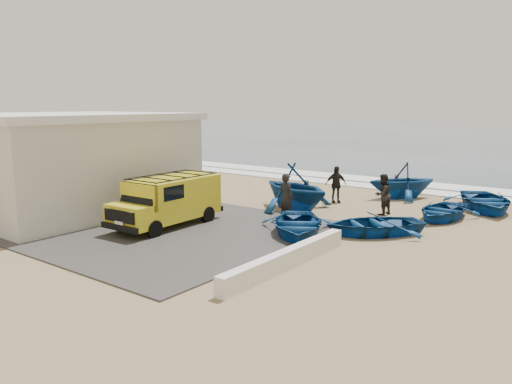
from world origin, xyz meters
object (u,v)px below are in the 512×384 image
Objects in this scene: parapet at (287,259)px; fisherman_back at (336,184)px; boat_near_right at (373,224)px; boat_mid_right at (442,211)px; building at (68,162)px; van at (169,199)px; boat_far_left at (402,180)px; boat_mid_left at (295,187)px; fisherman_front at (286,197)px; fisherman_middle at (382,194)px; boat_near_left at (297,224)px; boat_far_right at (485,201)px.

fisherman_back is at bearing 110.42° from parapet.
boat_near_right reaches higher than boat_mid_right.
building reaches higher than van.
boat_mid_right is 0.99× the size of boat_far_left.
fisherman_front is (0.82, -1.94, -0.09)m from boat_mid_left.
boat_far_left is 1.95× the size of fisherman_back.
boat_mid_right is at bearing -49.94° from fisherman_back.
fisherman_middle is at bearing -117.33° from fisherman_front.
fisherman_back is (-0.14, 4.52, -0.08)m from fisherman_front.
building is 12.68m from parapet.
boat_mid_left is at bearing -54.81° from fisherman_front.
fisherman_back is at bearing -97.11° from fisherman_middle.
fisherman_back is (8.93, 8.59, -1.27)m from building.
parapet is 12.74m from boat_far_left.
fisherman_front is (-1.63, 1.74, 0.57)m from boat_near_left.
boat_near_right is 7.28m from boat_far_right.
parapet is 3.39× the size of fisherman_middle.
boat_mid_right is 4.75m from boat_far_left.
parapet is 3.37× the size of fisherman_back.
boat_near_left is 2.80m from boat_near_right.
fisherman_back is at bearing 72.87° from boat_near_left.
fisherman_back reaches higher than boat_near_left.
fisherman_back is (-3.57, 9.59, 0.61)m from parapet.
fisherman_middle is at bearing 94.69° from parapet.
fisherman_front is at bearing -138.31° from boat_mid_left.
boat_far_right is at bearing 32.00° from boat_far_left.
boat_near_right is at bearing 5.84° from boat_near_left.
van is 4.74m from fisherman_front.
fisherman_back is at bearing 176.13° from boat_mid_right.
fisherman_back is (-2.11, -3.05, -0.03)m from boat_far_left.
boat_near_left is at bearing -99.06° from boat_near_right.
boat_near_left is (4.67, 1.90, -0.67)m from van.
boat_near_left is at bearing -144.71° from boat_far_right.
building reaches higher than fisherman_back.
boat_far_left reaches higher than boat_mid_right.
boat_far_right is at bearing 47.23° from van.
parapet is at bearing -130.10° from boat_far_right.
parapet is 6.66m from van.
parapet is 1.64× the size of boat_near_right.
building reaches higher than boat_mid_left.
van is 1.17× the size of boat_mid_left.
van is 2.42× the size of fisherman_front.
building is 13.64m from boat_near_right.
boat_mid_left reaches higher than van.
boat_mid_left is 1.15× the size of boat_far_left.
boat_far_right is (15.11, 11.02, -1.73)m from building.
fisherman_back is (-1.78, 6.26, 0.49)m from boat_near_left.
fisherman_front is 1.09× the size of fisherman_back.
boat_mid_right is (5.90, 2.09, -0.70)m from boat_mid_left.
fisherman_front is 4.31m from fisherman_middle.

